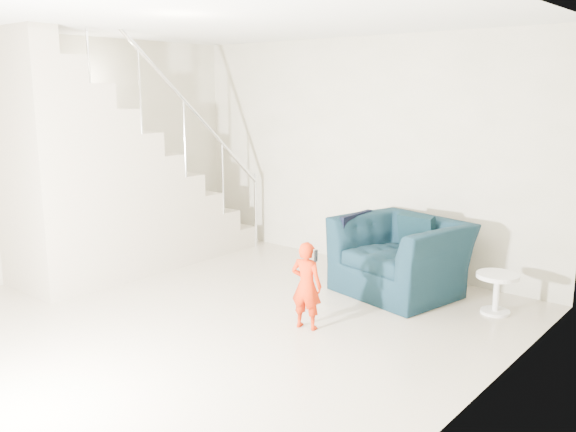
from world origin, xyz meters
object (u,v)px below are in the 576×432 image
at_px(armchair, 400,257).
at_px(toddler, 306,285).
at_px(side_table, 497,287).
at_px(staircase, 107,192).

distance_m(armchair, toddler, 1.40).
relative_size(side_table, staircase, 0.11).
height_order(side_table, staircase, staircase).
bearing_deg(side_table, armchair, -177.11).
distance_m(armchair, staircase, 3.37).
xyz_separation_m(armchair, staircase, (-2.97, -1.50, 0.56)).
height_order(armchair, staircase, staircase).
bearing_deg(staircase, armchair, 26.77).
xyz_separation_m(toddler, side_table, (1.17, 1.44, -0.13)).
bearing_deg(armchair, staircase, -141.52).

